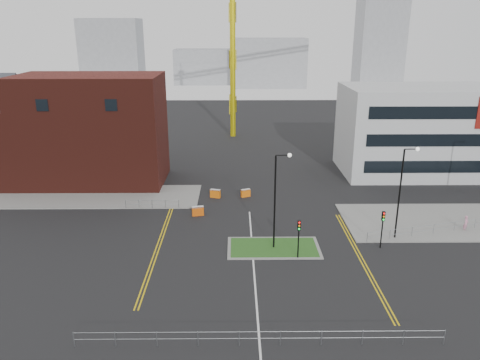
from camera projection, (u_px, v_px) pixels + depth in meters
name	position (u px, v px, depth m)	size (l,w,h in m)	color
ground	(256.00, 295.00, 36.08)	(200.00, 200.00, 0.00)	black
pavement_left	(84.00, 196.00, 56.76)	(28.00, 8.00, 0.12)	slate
pavement_right	(457.00, 221.00, 49.56)	(24.00, 10.00, 0.12)	slate
island_kerb	(274.00, 248.00, 43.68)	(8.60, 4.60, 0.08)	slate
grass_island	(274.00, 248.00, 43.67)	(8.00, 4.00, 0.12)	#20511B
brick_building	(70.00, 131.00, 60.31)	(24.20, 10.07, 14.24)	#481812
office_block	(434.00, 130.00, 64.80)	(25.00, 12.20, 12.00)	#BBBEC0
streetlamp_island	(277.00, 194.00, 42.00)	(1.46, 0.36, 9.18)	black
streetlamp_right_near	(403.00, 186.00, 44.01)	(1.46, 0.36, 9.18)	black
traffic_light_island	(299.00, 232.00, 40.99)	(0.28, 0.33, 3.65)	black
traffic_light_right	(383.00, 222.00, 42.96)	(0.28, 0.33, 3.65)	black
railing_front	(260.00, 335.00, 30.13)	(24.05, 0.05, 1.10)	gray
railing_left	(152.00, 203.00, 52.83)	(6.05, 0.05, 1.10)	gray
railing_right	(455.00, 225.00, 46.94)	(19.05, 5.05, 1.10)	gray
centre_line	(255.00, 281.00, 37.97)	(0.15, 30.00, 0.01)	silver
yellow_left_a	(159.00, 239.00, 45.49)	(0.12, 24.00, 0.01)	gold
yellow_left_b	(162.00, 239.00, 45.49)	(0.12, 24.00, 0.01)	gold
yellow_right_a	(359.00, 258.00, 41.86)	(0.12, 20.00, 0.01)	gold
yellow_right_b	(362.00, 258.00, 41.86)	(0.12, 20.00, 0.01)	gold
skyline_a	(112.00, 55.00, 146.21)	(18.00, 12.00, 22.00)	gray
skyline_b	(270.00, 63.00, 157.11)	(24.00, 12.00, 16.00)	gray
skyline_c	(379.00, 45.00, 150.81)	(14.00, 12.00, 28.00)	gray
skyline_d	(217.00, 66.00, 167.07)	(30.00, 12.00, 12.00)	gray
pedestrian	(466.00, 224.00, 47.05)	(0.61, 0.40, 1.67)	#CB839F
barrier_left	(198.00, 211.00, 51.04)	(1.32, 0.67, 1.06)	#D4520B
barrier_mid	(215.00, 193.00, 56.41)	(1.29, 0.75, 1.03)	orange
barrier_right	(246.00, 193.00, 56.69)	(1.20, 0.81, 0.96)	orange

